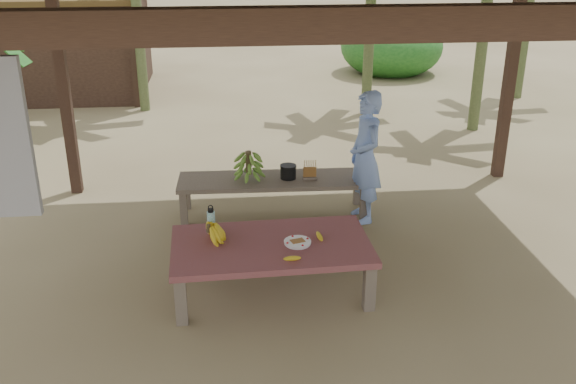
{
  "coord_description": "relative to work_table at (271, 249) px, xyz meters",
  "views": [
    {
      "loc": [
        -0.88,
        -5.56,
        3.16
      ],
      "look_at": [
        -0.3,
        0.08,
        0.8
      ],
      "focal_mm": 40.0,
      "sensor_mm": 36.0,
      "label": 1
    }
  ],
  "objects": [
    {
      "name": "loose_banana_side",
      "position": [
        0.45,
        0.05,
        0.09
      ],
      "size": [
        0.08,
        0.16,
        0.04
      ],
      "primitive_type": "ellipsoid",
      "rotation": [
        0.0,
        0.0,
        0.21
      ],
      "color": "yellow",
      "rests_on": "work_table"
    },
    {
      "name": "loose_banana_front",
      "position": [
        0.16,
        -0.35,
        0.09
      ],
      "size": [
        0.17,
        0.1,
        0.04
      ],
      "primitive_type": "ellipsoid",
      "rotation": [
        0.0,
        0.0,
        1.91
      ],
      "color": "yellow",
      "rests_on": "work_table"
    },
    {
      "name": "woman",
      "position": [
        1.18,
        1.5,
        0.32
      ],
      "size": [
        0.45,
        0.6,
        1.51
      ],
      "primitive_type": "imported",
      "rotation": [
        0.0,
        0.0,
        -1.41
      ],
      "color": "#7D9DED",
      "rests_on": "ground"
    },
    {
      "name": "work_table",
      "position": [
        0.0,
        0.0,
        0.0
      ],
      "size": [
        1.83,
        1.06,
        0.5
      ],
      "rotation": [
        0.0,
        0.0,
        0.03
      ],
      "color": "brown",
      "rests_on": "ground"
    },
    {
      "name": "plate",
      "position": [
        0.24,
        -0.05,
        0.08
      ],
      "size": [
        0.25,
        0.25,
        0.04
      ],
      "color": "white",
      "rests_on": "work_table"
    },
    {
      "name": "hut",
      "position": [
        -4.0,
        8.39,
        0.67
      ],
      "size": [
        4.4,
        3.43,
        2.85
      ],
      "color": "black",
      "rests_on": "ground"
    },
    {
      "name": "ripe_banana_bunch",
      "position": [
        -0.56,
        0.1,
        0.16
      ],
      "size": [
        0.35,
        0.32,
        0.18
      ],
      "primitive_type": null,
      "rotation": [
        0.0,
        0.0,
        0.25
      ],
      "color": "yellow",
      "rests_on": "work_table"
    },
    {
      "name": "bench",
      "position": [
        0.16,
        1.73,
        -0.04
      ],
      "size": [
        2.22,
        0.67,
        0.45
      ],
      "rotation": [
        0.0,
        0.0,
        -0.03
      ],
      "color": "brown",
      "rests_on": "ground"
    },
    {
      "name": "ground",
      "position": [
        0.5,
        0.39,
        -0.43
      ],
      "size": [
        80.0,
        80.0,
        0.0
      ],
      "primitive_type": "plane",
      "color": "brown",
      "rests_on": "ground"
    },
    {
      "name": "skewer_rack",
      "position": [
        0.58,
        1.67,
        0.14
      ],
      "size": [
        0.18,
        0.09,
        0.24
      ],
      "primitive_type": null,
      "rotation": [
        0.0,
        0.0,
        -0.03
      ],
      "color": "#A57F47",
      "rests_on": "bench"
    },
    {
      "name": "cooking_pot",
      "position": [
        0.33,
        1.72,
        0.09
      ],
      "size": [
        0.18,
        0.18,
        0.15
      ],
      "primitive_type": "cylinder",
      "color": "black",
      "rests_on": "bench"
    },
    {
      "name": "water_flask",
      "position": [
        -0.54,
        0.27,
        0.18
      ],
      "size": [
        0.08,
        0.08,
        0.28
      ],
      "color": "#39AAB4",
      "rests_on": "work_table"
    },
    {
      "name": "green_banana_stalk",
      "position": [
        -0.12,
        1.74,
        0.19
      ],
      "size": [
        0.32,
        0.32,
        0.36
      ],
      "primitive_type": null,
      "rotation": [
        0.0,
        0.0,
        -0.03
      ],
      "color": "#598C2D",
      "rests_on": "bench"
    }
  ]
}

